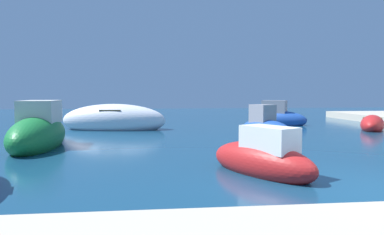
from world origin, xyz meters
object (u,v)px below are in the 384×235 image
object	(u,v)px
moored_boat_2	(114,120)
moored_boat_8	(278,118)
moored_boat_0	(38,133)
moored_boat_1	(262,159)
moored_boat_3	(372,124)
moored_boat_5	(265,128)

from	to	relation	value
moored_boat_2	moored_boat_8	bearing A→B (deg)	19.56
moored_boat_0	moored_boat_1	distance (m)	8.81
moored_boat_3	moored_boat_8	world-z (taller)	moored_boat_8
moored_boat_2	moored_boat_5	world-z (taller)	moored_boat_5
moored_boat_5	moored_boat_8	size ratio (longest dim) A/B	0.98
moored_boat_2	moored_boat_0	bearing A→B (deg)	-98.78
moored_boat_5	moored_boat_8	xyz separation A→B (m)	(2.85, 6.14, 0.05)
moored_boat_2	moored_boat_5	xyz separation A→B (m)	(7.46, -4.33, -0.11)
moored_boat_1	moored_boat_8	world-z (taller)	moored_boat_8
moored_boat_2	moored_boat_8	xyz separation A→B (m)	(10.30, 1.81, -0.05)
moored_boat_1	moored_boat_0	bearing A→B (deg)	24.97
moored_boat_0	moored_boat_1	size ratio (longest dim) A/B	1.40
moored_boat_0	moored_boat_5	xyz separation A→B (m)	(9.57, 2.04, -0.14)
moored_boat_2	moored_boat_5	size ratio (longest dim) A/B	1.69
moored_boat_0	moored_boat_2	bearing A→B (deg)	159.40
moored_boat_0	moored_boat_3	size ratio (longest dim) A/B	1.52
moored_boat_0	moored_boat_8	xyz separation A→B (m)	(12.42, 8.19, -0.09)
moored_boat_0	moored_boat_2	xyz separation A→B (m)	(2.12, 6.37, -0.03)
moored_boat_0	moored_boat_3	distance (m)	17.17
moored_boat_3	moored_boat_8	xyz separation A→B (m)	(-4.14, 3.67, 0.16)
moored_boat_1	moored_boat_8	bearing A→B (deg)	-50.84
moored_boat_1	moored_boat_5	distance (m)	7.59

